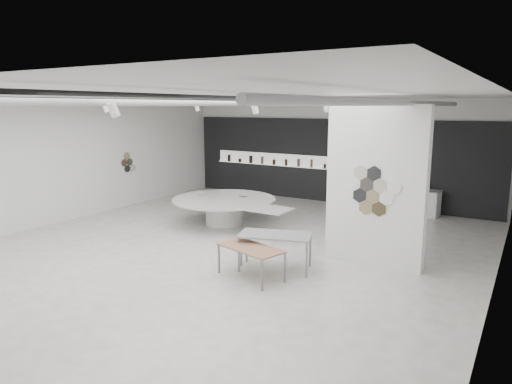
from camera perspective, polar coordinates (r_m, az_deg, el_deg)
The scene contains 7 objects.
room at distance 11.15m, azimuth -4.72°, elevation 2.99°, with size 12.02×14.02×3.82m.
back_wall_display at distance 17.25m, azimuth 9.08°, elevation 3.84°, with size 11.80×0.27×3.10m.
partition_column at distance 10.48m, azimuth 14.76°, elevation 0.67°, with size 2.20×0.38×3.60m.
display_island at distance 13.91m, azimuth -3.83°, elevation -1.95°, with size 4.06×3.22×0.81m.
sample_table_wood at distance 9.57m, azimuth -0.64°, elevation -7.20°, with size 1.56×1.07×0.67m.
sample_table_stone at distance 10.04m, azimuth 2.43°, elevation -5.66°, with size 1.73×1.23×0.80m.
kitchen_counter at distance 16.08m, azimuth 19.36°, elevation -1.14°, with size 1.58×0.76×1.20m.
Camera 1 is at (6.44, -8.91, 3.56)m, focal length 32.00 mm.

